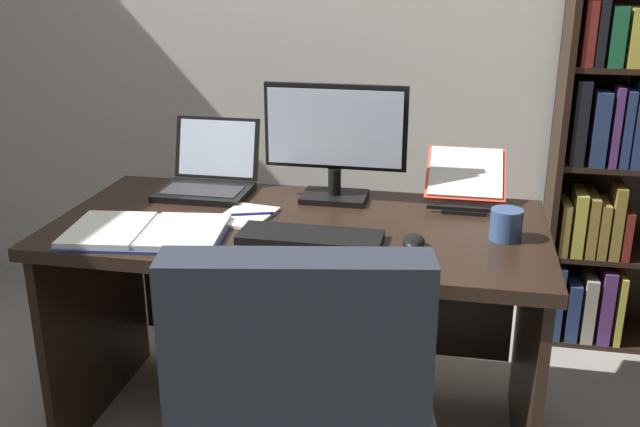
# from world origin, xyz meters

# --- Properties ---
(desk) EXTENTS (1.53, 0.75, 0.76)m
(desk) POSITION_xyz_m (-0.04, 0.84, 0.55)
(desk) COLOR black
(desk) RESTS_ON ground
(monitor) EXTENTS (0.48, 0.16, 0.39)m
(monitor) POSITION_xyz_m (0.03, 1.02, 0.96)
(monitor) COLOR black
(monitor) RESTS_ON desk
(laptop) EXTENTS (0.31, 0.31, 0.24)m
(laptop) POSITION_xyz_m (-0.42, 1.02, 0.81)
(laptop) COLOR black
(laptop) RESTS_ON desk
(keyboard) EXTENTS (0.42, 0.15, 0.02)m
(keyboard) POSITION_xyz_m (0.03, 0.62, 0.77)
(keyboard) COLOR black
(keyboard) RESTS_ON desk
(computer_mouse) EXTENTS (0.06, 0.10, 0.04)m
(computer_mouse) POSITION_xyz_m (0.33, 0.62, 0.78)
(computer_mouse) COLOR black
(computer_mouse) RESTS_ON desk
(reading_stand_with_book) EXTENTS (0.26, 0.28, 0.16)m
(reading_stand_with_book) POSITION_xyz_m (0.47, 1.08, 0.84)
(reading_stand_with_book) COLOR black
(reading_stand_with_book) RESTS_ON desk
(open_binder) EXTENTS (0.51, 0.36, 0.02)m
(open_binder) POSITION_xyz_m (-0.46, 0.57, 0.77)
(open_binder) COLOR navy
(open_binder) RESTS_ON desk
(notepad) EXTENTS (0.18, 0.23, 0.01)m
(notepad) POSITION_xyz_m (-0.21, 0.78, 0.76)
(notepad) COLOR silver
(notepad) RESTS_ON desk
(pen) EXTENTS (0.14, 0.05, 0.01)m
(pen) POSITION_xyz_m (-0.19, 0.78, 0.77)
(pen) COLOR navy
(pen) RESTS_ON notepad
(coffee_mug) EXTENTS (0.09, 0.09, 0.09)m
(coffee_mug) POSITION_xyz_m (0.59, 0.74, 0.80)
(coffee_mug) COLOR #334C7A
(coffee_mug) RESTS_ON desk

